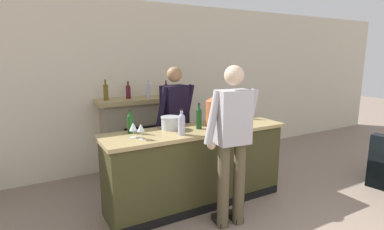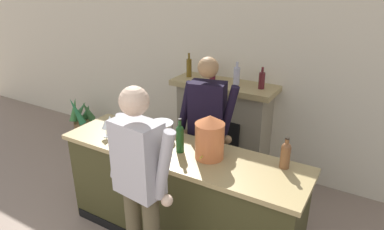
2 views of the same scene
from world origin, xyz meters
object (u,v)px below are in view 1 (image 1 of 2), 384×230
Objects in this scene: person_customer at (232,140)px; wine_bottle_rose_blush at (130,122)px; wine_bottle_cabernet_heavy at (199,117)px; copper_dispenser at (215,110)px; wine_bottle_riesling_slim at (182,123)px; ice_bucket_steel at (170,123)px; wine_glass_front_right at (141,128)px; wine_glass_back_row at (133,127)px; fireplace_stone at (140,134)px; person_bartender at (175,122)px; wine_bottle_chardonnay_pale at (245,110)px.

person_customer is 1.20m from wine_bottle_rose_blush.
wine_bottle_cabernet_heavy is at bearing -15.40° from wine_bottle_rose_blush.
copper_dispenser reaches higher than wine_bottle_riesling_slim.
person_customer is 7.47× the size of ice_bucket_steel.
wine_glass_back_row is at bearing 113.26° from wine_glass_front_right.
wine_bottle_rose_blush reaches higher than ice_bucket_steel.
person_customer is 10.43× the size of wine_glass_back_row.
fireplace_stone is 1.44m from wine_bottle_rose_blush.
wine_glass_back_row is (-1.11, -0.04, -0.08)m from copper_dispenser.
person_bartender is (0.22, -0.88, 0.34)m from fireplace_stone.
person_bartender is 0.86m from wine_bottle_rose_blush.
ice_bucket_steel is (-0.59, 0.11, -0.12)m from copper_dispenser.
wine_bottle_riesling_slim reaches higher than wine_bottle_rose_blush.
ice_bucket_steel is 0.87× the size of wine_bottle_rose_blush.
wine_bottle_riesling_slim is at bearing -90.45° from ice_bucket_steel.
ice_bucket_steel is 0.55m from wine_glass_back_row.
person_bartender is at bearing 157.93° from wine_bottle_chardonnay_pale.
person_bartender is 0.61m from wine_bottle_cabernet_heavy.
wine_bottle_chardonnay_pale is at bearing 16.44° from wine_bottle_riesling_slim.
person_customer reaches higher than fireplace_stone.
wine_glass_back_row is at bearing -164.27° from ice_bucket_steel.
wine_bottle_chardonnay_pale is at bearing 2.56° from ice_bucket_steel.
wine_bottle_riesling_slim is (-0.06, -1.61, 0.50)m from fireplace_stone.
copper_dispenser is at bearing 8.04° from wine_glass_front_right.
person_bartender is at bearing -75.92° from fireplace_stone.
wine_bottle_cabernet_heavy reaches higher than ice_bucket_steel.
wine_bottle_cabernet_heavy reaches higher than wine_glass_back_row.
wine_bottle_cabernet_heavy is 1.17× the size of wine_bottle_rose_blush.
person_customer is 6.48× the size of wine_bottle_rose_blush.
wine_bottle_riesling_slim is at bearing -110.80° from person_bartender.
wine_glass_front_right is (0.01, -0.33, 0.00)m from wine_bottle_rose_blush.
person_customer is at bearing -86.07° from person_bartender.
wine_glass_front_right is at bearing 175.07° from wine_bottle_riesling_slim.
wine_glass_front_right is at bearing -169.37° from wine_bottle_chardonnay_pale.
wine_glass_back_row is (-0.52, 0.15, -0.02)m from wine_bottle_riesling_slim.
ice_bucket_steel is (-0.36, 0.78, 0.08)m from person_customer.
wine_glass_front_right is at bearing -88.13° from wine_bottle_rose_blush.
copper_dispenser is 1.12m from wine_glass_back_row.
wine_bottle_chardonnay_pale is at bearing -0.43° from wine_bottle_rose_blush.
person_bartender is at bearing 120.11° from copper_dispenser.
wine_bottle_riesling_slim is 0.35m from wine_bottle_cabernet_heavy.
wine_glass_front_right reaches higher than ice_bucket_steel.
fireplace_stone is 0.88× the size of person_bartender.
person_customer reaches higher than wine_bottle_chardonnay_pale.
ice_bucket_steel is at bearing -122.67° from person_bartender.
wine_bottle_riesling_slim is 0.54m from wine_glass_back_row.
wine_bottle_rose_blush is at bearing -154.46° from person_bartender.
copper_dispenser is (0.31, -0.54, 0.23)m from person_bartender.
wine_bottle_riesling_slim is (-0.59, -0.19, -0.07)m from copper_dispenser.
wine_bottle_riesling_slim is 1.07× the size of wine_bottle_rose_blush.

